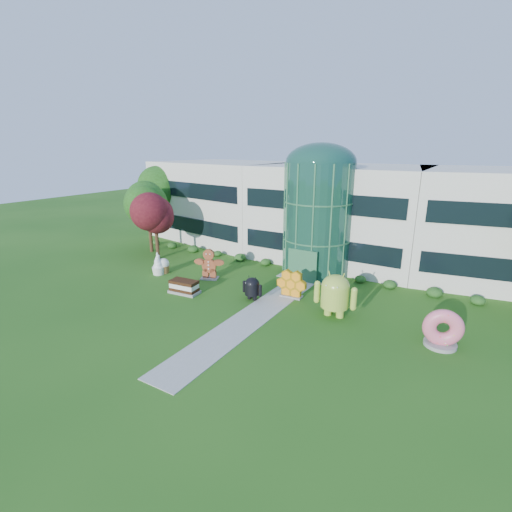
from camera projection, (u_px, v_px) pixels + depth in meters
The scene contains 14 objects.
ground at pixel (245, 322), 24.37m from camera, with size 140.00×140.00×0.00m, color #215114.
building at pixel (340, 212), 37.79m from camera, with size 46.00×15.00×9.30m, color beige, non-canonical shape.
atrium at pixel (318, 219), 32.80m from camera, with size 6.00×6.00×9.80m, color #194738.
walkway at pixel (261, 311), 26.00m from camera, with size 2.40×20.00×0.04m, color #9E9E93.
tree_red at pixel (156, 230), 37.35m from camera, with size 4.00×4.00×6.00m, color #3F0C14, non-canonical shape.
trees_backdrop at pixel (322, 225), 33.82m from camera, with size 52.00×8.00×8.40m, color #1F4511, non-canonical shape.
android_green at pixel (335, 292), 24.82m from camera, with size 3.06×2.04×3.47m, color #A1C13E, non-canonical shape.
android_black at pixel (252, 287), 27.72m from camera, with size 1.80×1.20×2.04m, color black, non-canonical shape.
donut at pixel (443, 327), 21.19m from camera, with size 2.26×1.08×2.35m, color #E05573, non-canonical shape.
gingerbread at pixel (209, 264), 32.00m from camera, with size 2.94×1.13×2.71m, color brown, non-canonical shape.
ice_cream_sandwich at pixel (184, 287), 29.07m from camera, with size 2.40×1.20×1.07m, color black, non-canonical shape.
honeycomb at pixel (292, 285), 28.20m from camera, with size 2.49×0.89×1.96m, color orange, non-canonical shape.
froyo at pixel (158, 263), 33.21m from camera, with size 1.21×1.21×2.07m, color white, non-canonical shape.
cupcake at pixel (163, 266), 33.66m from camera, with size 1.16×1.16×1.39m, color white, non-canonical shape.
Camera 1 is at (12.06, -18.53, 11.15)m, focal length 26.00 mm.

